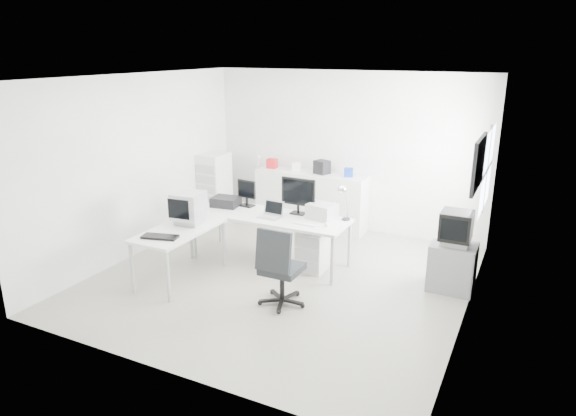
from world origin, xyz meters
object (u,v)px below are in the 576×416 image
at_px(crt_monitor, 189,209).
at_px(crt_tv, 456,229).
at_px(lcd_monitor_small, 247,193).
at_px(tv_cabinet, 452,267).
at_px(inkjet_printer, 226,202).
at_px(laptop, 270,211).
at_px(main_desk, 270,239).
at_px(lcd_monitor_large, 298,196).
at_px(side_desk, 181,254).
at_px(drawer_pedestal, 314,250).
at_px(laser_printer, 322,211).
at_px(filing_cabinet, 215,188).
at_px(office_chair, 282,265).
at_px(sideboard, 311,200).

relative_size(crt_monitor, crt_tv, 0.86).
bearing_deg(lcd_monitor_small, tv_cabinet, 7.68).
distance_m(inkjet_printer, laptop, 0.92).
distance_m(main_desk, inkjet_printer, 0.97).
xyz_separation_m(lcd_monitor_large, crt_tv, (2.31, -0.00, -0.16)).
bearing_deg(side_desk, crt_tv, 21.01).
bearing_deg(drawer_pedestal, laser_printer, 73.61).
height_order(lcd_monitor_large, laptop, lcd_monitor_large).
xyz_separation_m(inkjet_printer, laser_printer, (1.60, 0.12, 0.03)).
height_order(inkjet_printer, tv_cabinet, inkjet_printer).
bearing_deg(side_desk, crt_monitor, 90.00).
bearing_deg(lcd_monitor_large, filing_cabinet, 156.71).
distance_m(lcd_monitor_large, laser_printer, 0.44).
relative_size(lcd_monitor_large, filing_cabinet, 0.43).
distance_m(drawer_pedestal, tv_cabinet, 1.97).
relative_size(office_chair, crt_tv, 2.15).
height_order(lcd_monitor_large, filing_cabinet, lcd_monitor_large).
xyz_separation_m(main_desk, laptop, (0.05, -0.10, 0.48)).
relative_size(side_desk, laptop, 4.43).
bearing_deg(filing_cabinet, tv_cabinet, -12.46).
xyz_separation_m(main_desk, sideboard, (-0.10, 1.77, 0.14)).
bearing_deg(inkjet_printer, lcd_monitor_large, 0.19).
height_order(drawer_pedestal, filing_cabinet, filing_cabinet).
bearing_deg(laptop, lcd_monitor_large, 53.98).
bearing_deg(side_desk, tv_cabinet, 21.01).
xyz_separation_m(tv_cabinet, crt_tv, (0.00, 0.00, 0.55)).
relative_size(side_desk, filing_cabinet, 1.07).
height_order(lcd_monitor_small, crt_monitor, crt_monitor).
relative_size(lcd_monitor_small, crt_tv, 0.83).
bearing_deg(side_desk, lcd_monitor_large, 48.37).
distance_m(tv_cabinet, crt_tv, 0.55).
xyz_separation_m(laser_printer, tv_cabinet, (1.91, 0.03, -0.53)).
height_order(inkjet_printer, lcd_monitor_small, lcd_monitor_small).
bearing_deg(lcd_monitor_large, drawer_pedestal, -28.72).
xyz_separation_m(laser_printer, crt_tv, (1.91, 0.03, 0.02)).
bearing_deg(laptop, inkjet_printer, 172.05).
xyz_separation_m(drawer_pedestal, lcd_monitor_small, (-1.25, 0.20, 0.66)).
bearing_deg(lcd_monitor_small, laptop, -22.53).
bearing_deg(lcd_monitor_large, side_desk, -130.61).
distance_m(office_chair, crt_tv, 2.36).
relative_size(inkjet_printer, crt_monitor, 0.97).
height_order(main_desk, side_desk, same).
bearing_deg(lcd_monitor_large, tv_cabinet, 0.95).
relative_size(main_desk, laser_printer, 6.28).
bearing_deg(lcd_monitor_small, sideboard, 81.27).
bearing_deg(crt_monitor, lcd_monitor_large, 36.00).
bearing_deg(inkjet_printer, sideboard, 58.89).
bearing_deg(crt_tv, main_desk, -174.69).
relative_size(inkjet_printer, sideboard, 0.20).
bearing_deg(drawer_pedestal, inkjet_printer, 178.15).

